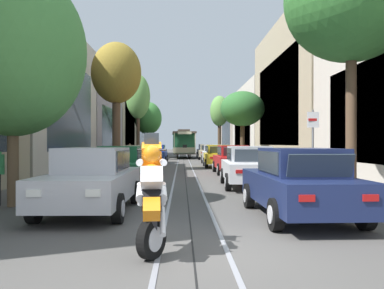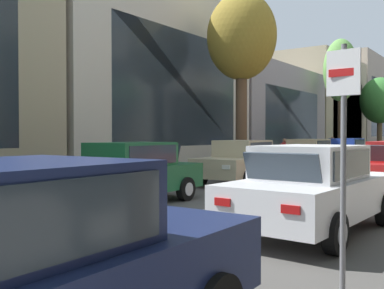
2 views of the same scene
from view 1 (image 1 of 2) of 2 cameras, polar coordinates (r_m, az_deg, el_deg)
The scene contains 27 objects.
ground_plane at distance 31.40m, azimuth -1.20°, elevation -2.92°, with size 160.00×160.00×0.00m, color #4C4947.
trolley_track_rails at distance 35.75m, azimuth -1.24°, elevation -2.54°, with size 1.14×71.50×0.01m.
building_facade_left at distance 39.57m, azimuth -14.87°, elevation 4.35°, with size 5.88×63.20×10.88m.
building_facade_right at distance 37.87m, azimuth 12.70°, elevation 4.04°, with size 5.48×63.20×10.45m.
parked_car_silver_near_left at distance 9.80m, azimuth -14.57°, elevation -5.05°, with size 2.05×4.38×1.58m.
parked_car_green_second_left at distance 15.45m, azimuth -10.60°, elevation -3.14°, with size 2.07×4.39×1.58m.
parked_car_beige_mid_left at distance 21.34m, azimuth -8.17°, elevation -2.23°, with size 2.13×4.42×1.58m.
parked_car_beige_fourth_left at distance 27.77m, azimuth -6.54°, elevation -1.68°, with size 2.01×4.37×1.58m.
parked_car_blue_fifth_left at distance 33.39m, azimuth -5.42°, elevation -1.37°, with size 2.04×4.38×1.58m.
parked_car_navy_near_right at distance 9.08m, azimuth 15.59°, elevation -5.46°, with size 2.06×4.38×1.58m.
parked_car_white_second_right at distance 15.06m, azimuth 8.33°, elevation -3.23°, with size 2.12×4.41×1.58m.
parked_car_red_mid_right at distance 21.63m, azimuth 6.02°, elevation -2.20°, with size 2.03×4.37×1.58m.
parked_car_yellow_fourth_right at distance 27.33m, azimuth 3.85°, elevation -1.71°, with size 2.03×4.37×1.58m.
parked_car_white_fifth_right at distance 34.09m, azimuth 3.03°, elevation -1.34°, with size 2.14×4.42×1.58m.
parked_car_beige_sixth_right at distance 40.78m, azimuth 2.27°, elevation -1.09°, with size 2.06×4.39×1.58m.
parked_car_navy_far_right at distance 46.52m, azimuth 1.93°, elevation -0.94°, with size 2.01×4.37×1.58m.
street_tree_kerb_left_near at distance 11.62m, azimuth -25.04°, elevation 12.42°, with size 3.87×3.53×6.46m.
street_tree_kerb_left_second at distance 24.76m, azimuth -11.17°, elevation 10.10°, with size 3.11×2.84×8.00m.
street_tree_kerb_left_mid at distance 39.82m, azimuth -8.00°, elevation 6.92°, with size 2.46×2.16×8.73m.
street_tree_kerb_left_fourth at distance 52.07m, azimuth -6.54°, elevation 3.85°, with size 3.67×3.75×7.27m.
street_tree_kerb_right_second at distance 30.90m, azimuth 7.50°, elevation 5.22°, with size 3.51×3.05×5.85m.
street_tree_kerb_right_mid at distance 47.37m, azimuth 4.09°, elevation 4.81°, with size 2.29×2.18×7.54m.
cable_car_trolley at distance 45.69m, azimuth -1.30°, elevation 0.13°, with size 2.83×9.18×3.28m.
motorcycle_with_rider at distance 6.04m, azimuth -5.99°, elevation -6.62°, with size 0.53×1.85×1.86m.
pedestrian_on_right_pavement at distance 31.08m, azimuth -10.72°, elevation -1.31°, with size 0.55×0.39×1.59m.
pedestrian_crossing_far at distance 41.26m, azimuth -9.23°, elevation -0.88°, with size 0.55×0.25×1.67m.
street_sign_post at distance 12.39m, azimuth 17.50°, elevation 0.16°, with size 0.36×0.08×2.72m.
Camera 1 is at (-0.18, -5.96, 1.69)m, focal length 35.95 mm.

